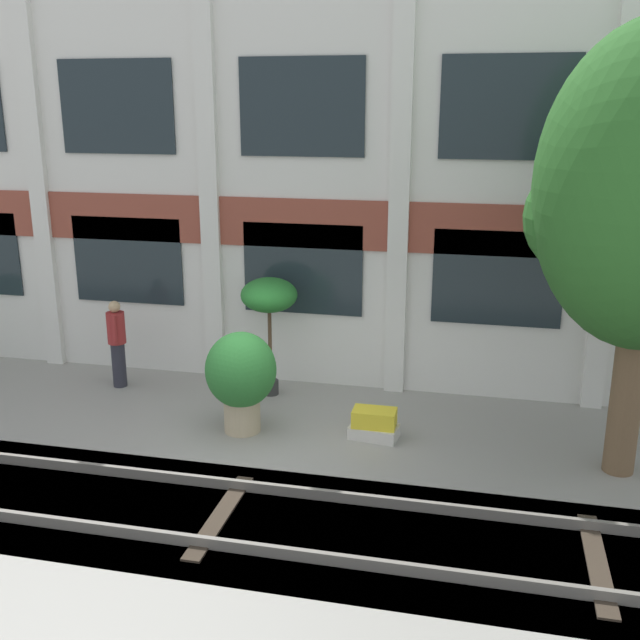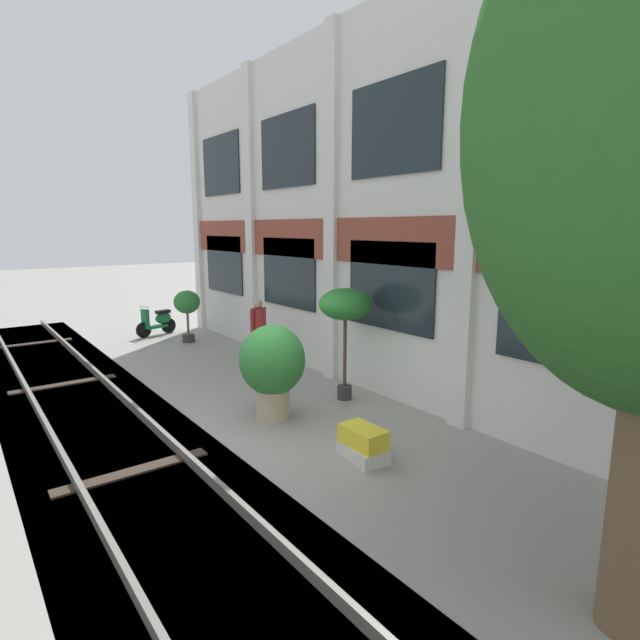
{
  "view_description": "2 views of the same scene",
  "coord_description": "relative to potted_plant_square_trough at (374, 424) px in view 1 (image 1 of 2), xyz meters",
  "views": [
    {
      "loc": [
        3.33,
        -10.47,
        5.24
      ],
      "look_at": [
        0.54,
        1.83,
        1.55
      ],
      "focal_mm": 42.0,
      "sensor_mm": 36.0,
      "label": 1
    },
    {
      "loc": [
        6.83,
        -4.06,
        3.36
      ],
      "look_at": [
        -0.82,
        1.68,
        1.58
      ],
      "focal_mm": 28.0,
      "sensor_mm": 36.0,
      "label": 2
    }
  ],
  "objects": [
    {
      "name": "ground_plane",
      "position": [
        -1.72,
        -0.57,
        -0.23
      ],
      "size": [
        80.0,
        80.0,
        0.0
      ],
      "primitive_type": "plane",
      "color": "gray"
    },
    {
      "name": "apartment_facade",
      "position": [
        -1.72,
        2.42,
        3.52
      ],
      "size": [
        18.04,
        0.64,
        7.52
      ],
      "color": "silver",
      "rests_on": "ground"
    },
    {
      "name": "rail_tracks",
      "position": [
        -1.72,
        -2.84,
        -0.36
      ],
      "size": [
        25.68,
        2.8,
        0.43
      ],
      "color": "#5B5449",
      "rests_on": "ground"
    },
    {
      "name": "potted_plant_square_trough",
      "position": [
        0.0,
        0.0,
        0.0
      ],
      "size": [
        0.83,
        0.56,
        0.48
      ],
      "color": "beige",
      "rests_on": "ground"
    },
    {
      "name": "potted_plant_low_pan",
      "position": [
        -2.16,
        1.44,
        1.61
      ],
      "size": [
        1.02,
        1.02,
        2.22
      ],
      "color": "#333333",
      "rests_on": "ground"
    },
    {
      "name": "potted_plant_ribbed_drum",
      "position": [
        -2.17,
        -0.21,
        0.76
      ],
      "size": [
        1.16,
        1.16,
        1.69
      ],
      "color": "tan",
      "rests_on": "ground"
    },
    {
      "name": "resident_by_doorway",
      "position": [
        -5.1,
        1.2,
        0.68
      ],
      "size": [
        0.34,
        0.5,
        1.69
      ],
      "rotation": [
        0.0,
        0.0,
        -2.8
      ],
      "color": "#282833",
      "rests_on": "ground"
    }
  ]
}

